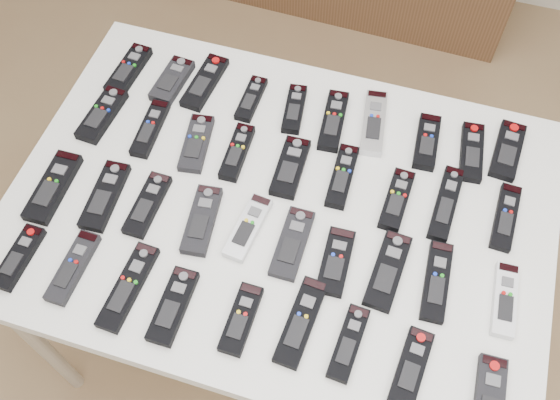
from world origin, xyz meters
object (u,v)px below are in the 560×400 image
(remote_30, at_px, (73,267))
(remote_15, at_px, (342,176))
(remote_6, at_px, (374,123))
(remote_14, at_px, (290,167))
(remote_20, at_px, (105,196))
(remote_27, at_px, (437,281))
(remote_34, at_px, (301,322))
(remote_2, at_px, (205,82))
(remote_28, at_px, (505,300))
(remote_24, at_px, (292,243))
(remote_9, at_px, (508,151))
(remote_11, at_px, (150,129))
(remote_7, at_px, (427,142))
(remote_18, at_px, (506,217))
(remote_0, at_px, (129,70))
(remote_23, at_px, (248,227))
(remote_17, at_px, (446,203))
(remote_29, at_px, (19,257))
(remote_36, at_px, (411,367))
(remote_4, at_px, (294,109))
(remote_10, at_px, (102,115))
(remote_31, at_px, (128,287))
(remote_21, at_px, (147,205))
(remote_12, at_px, (196,143))
(table, at_px, (280,217))
(remote_32, at_px, (173,306))
(remote_22, at_px, (202,220))
(remote_33, at_px, (241,319))
(remote_19, at_px, (53,187))
(remote_3, at_px, (251,99))
(remote_35, at_px, (349,343))
(remote_16, at_px, (397,200))
(remote_25, at_px, (336,262))
(remote_1, at_px, (172,80))
(remote_13, at_px, (237,152))

(remote_30, bearing_deg, remote_15, 40.08)
(remote_6, xyz_separation_m, remote_14, (-0.16, -0.19, -0.00))
(remote_20, xyz_separation_m, remote_27, (0.77, 0.01, -0.00))
(remote_34, bearing_deg, remote_2, 131.13)
(remote_14, bearing_deg, remote_28, -21.57)
(remote_24, distance_m, remote_27, 0.32)
(remote_9, distance_m, remote_11, 0.88)
(remote_2, distance_m, remote_28, 0.90)
(remote_6, bearing_deg, remote_2, 171.76)
(remote_7, xyz_separation_m, remote_30, (-0.67, -0.56, -0.00))
(remote_11, distance_m, remote_18, 0.87)
(remote_0, xyz_separation_m, remote_23, (0.45, -0.36, -0.00))
(remote_2, bearing_deg, remote_17, -10.71)
(remote_29, height_order, remote_36, same)
(remote_4, height_order, remote_14, same)
(remote_10, relative_size, remote_30, 0.99)
(remote_14, xyz_separation_m, remote_31, (-0.24, -0.40, -0.00))
(remote_9, distance_m, remote_14, 0.53)
(remote_21, height_order, remote_30, remote_30)
(remote_36, bearing_deg, remote_12, 152.74)
(table, relative_size, remote_2, 6.81)
(remote_32, bearing_deg, remote_12, 104.45)
(remote_22, xyz_separation_m, remote_27, (0.53, 0.01, -0.00))
(table, distance_m, remote_33, 0.30)
(remote_19, relative_size, remote_36, 1.19)
(remote_3, xyz_separation_m, remote_24, (0.22, -0.37, 0.00))
(remote_23, bearing_deg, remote_15, 55.23)
(remote_7, distance_m, remote_33, 0.63)
(remote_23, bearing_deg, remote_35, -28.64)
(remote_16, height_order, remote_27, remote_16)
(remote_11, bearing_deg, remote_35, -35.55)
(remote_17, bearing_deg, remote_25, -130.13)
(remote_21, height_order, remote_23, same)
(remote_23, relative_size, remote_33, 1.10)
(remote_17, xyz_separation_m, remote_30, (-0.75, -0.40, 0.00))
(remote_22, bearing_deg, remote_12, 107.68)
(table, distance_m, remote_28, 0.54)
(remote_11, height_order, remote_14, same)
(remote_27, distance_m, remote_29, 0.91)
(remote_10, xyz_separation_m, remote_12, (0.26, -0.01, -0.00))
(remote_7, xyz_separation_m, remote_16, (-0.04, -0.19, 0.00))
(remote_0, height_order, remote_6, same)
(remote_1, bearing_deg, remote_23, -42.68)
(remote_12, relative_size, remote_27, 0.89)
(remote_0, height_order, remote_18, remote_0)
(remote_18, bearing_deg, remote_7, 145.71)
(remote_34, bearing_deg, remote_30, -173.03)
(remote_13, relative_size, remote_19, 0.83)
(remote_34, distance_m, remote_35, 0.11)
(remote_3, height_order, remote_7, remote_7)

